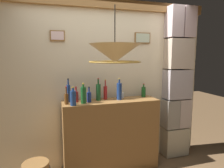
# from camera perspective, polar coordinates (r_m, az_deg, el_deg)

# --- Properties ---
(panelled_rear_partition) EXTENTS (3.26, 0.15, 2.56)m
(panelled_rear_partition) POSITION_cam_1_polar(r_m,az_deg,el_deg) (3.10, -1.69, 1.40)
(panelled_rear_partition) COLOR beige
(panelled_rear_partition) RESTS_ON ground
(stone_pillar) EXTENTS (0.46, 0.30, 2.49)m
(stone_pillar) POSITION_cam_1_polar(r_m,az_deg,el_deg) (3.51, 18.05, -0.09)
(stone_pillar) COLOR #C0B89D
(stone_pillar) RESTS_ON ground
(bar_shelf_unit) EXTENTS (1.40, 0.38, 1.08)m
(bar_shelf_unit) POSITION_cam_1_polar(r_m,az_deg,el_deg) (3.06, -0.28, -14.62)
(bar_shelf_unit) COLOR olive
(bar_shelf_unit) RESTS_ON ground
(liquor_bottle_rye) EXTENTS (0.08, 0.08, 0.32)m
(liquor_bottle_rye) POSITION_cam_1_polar(r_m,az_deg,el_deg) (2.93, 2.11, -2.07)
(liquor_bottle_rye) COLOR navy
(liquor_bottle_rye) RESTS_ON bar_shelf_unit
(liquor_bottle_amaro) EXTENTS (0.08, 0.08, 0.25)m
(liquor_bottle_amaro) POSITION_cam_1_polar(r_m,az_deg,el_deg) (2.64, -11.19, -3.97)
(liquor_bottle_amaro) COLOR navy
(liquor_bottle_amaro) RESTS_ON bar_shelf_unit
(liquor_bottle_vermouth) EXTENTS (0.07, 0.07, 0.22)m
(liquor_bottle_vermouth) POSITION_cam_1_polar(r_m,az_deg,el_deg) (2.82, -10.33, -3.59)
(liquor_bottle_vermouth) COLOR #A41F23
(liquor_bottle_vermouth) RESTS_ON bar_shelf_unit
(liquor_bottle_port) EXTENTS (0.07, 0.07, 0.33)m
(liquor_bottle_port) POSITION_cam_1_polar(r_m,az_deg,el_deg) (2.88, -3.97, -2.29)
(liquor_bottle_port) COLOR #1B4D26
(liquor_bottle_port) RESTS_ON bar_shelf_unit
(liquor_bottle_mezcal) EXTENTS (0.05, 0.05, 0.24)m
(liquor_bottle_mezcal) POSITION_cam_1_polar(r_m,az_deg,el_deg) (2.72, -13.03, -4.06)
(liquor_bottle_mezcal) COLOR brown
(liquor_bottle_mezcal) RESTS_ON bar_shelf_unit
(liquor_bottle_gin) EXTENTS (0.07, 0.07, 0.21)m
(liquor_bottle_gin) POSITION_cam_1_polar(r_m,az_deg,el_deg) (3.17, 9.11, -2.20)
(liquor_bottle_gin) COLOR #185520
(liquor_bottle_gin) RESTS_ON bar_shelf_unit
(liquor_bottle_scotch) EXTENTS (0.05, 0.05, 0.34)m
(liquor_bottle_scotch) POSITION_cam_1_polar(r_m,az_deg,el_deg) (2.82, -12.46, -2.56)
(liquor_bottle_scotch) COLOR navy
(liquor_bottle_scotch) RESTS_ON bar_shelf_unit
(liquor_bottle_sherry) EXTENTS (0.05, 0.05, 0.30)m
(liquor_bottle_sherry) POSITION_cam_1_polar(r_m,az_deg,el_deg) (2.95, -1.94, -2.44)
(liquor_bottle_sherry) COLOR maroon
(liquor_bottle_sherry) RESTS_ON bar_shelf_unit
(liquor_bottle_brandy) EXTENTS (0.08, 0.08, 0.28)m
(liquor_bottle_brandy) POSITION_cam_1_polar(r_m,az_deg,el_deg) (2.72, -8.26, -3.14)
(liquor_bottle_brandy) COLOR #185122
(liquor_bottle_brandy) RESTS_ON bar_shelf_unit
(liquor_bottle_tequila) EXTENTS (0.06, 0.06, 0.22)m
(liquor_bottle_tequila) POSITION_cam_1_polar(r_m,az_deg,el_deg) (2.80, -6.63, -3.66)
(liquor_bottle_tequila) COLOR navy
(liquor_bottle_tequila) RESTS_ON bar_shelf_unit
(glass_tumbler_rocks) EXTENTS (0.07, 0.07, 0.08)m
(glass_tumbler_rocks) POSITION_cam_1_polar(r_m,az_deg,el_deg) (3.07, 2.83, -3.24)
(glass_tumbler_rocks) COLOR silver
(glass_tumbler_rocks) RESTS_ON bar_shelf_unit
(pendant_lamp) EXTENTS (0.54, 0.54, 0.58)m
(pendant_lamp) POSITION_cam_1_polar(r_m,az_deg,el_deg) (2.07, 0.82, 8.72)
(pendant_lamp) COLOR beige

